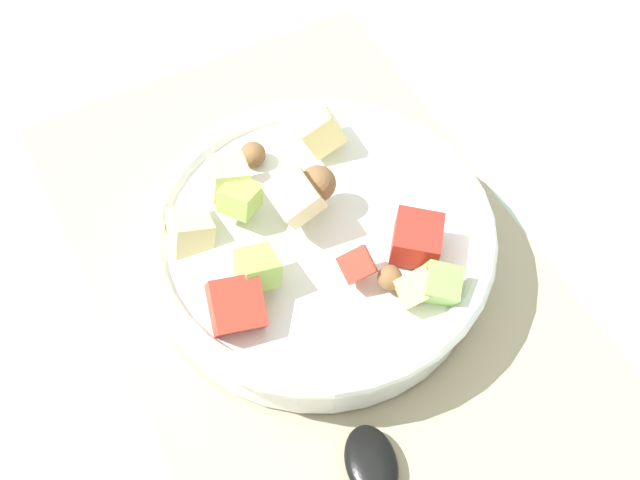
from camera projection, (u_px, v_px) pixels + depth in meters
name	position (u px, v px, depth m)	size (l,w,h in m)	color
ground_plane	(321.00, 278.00, 0.75)	(2.40, 2.40, 0.00)	silver
placemat	(321.00, 276.00, 0.74)	(0.52, 0.33, 0.01)	tan
salad_bowl	(319.00, 244.00, 0.72)	(0.27, 0.27, 0.10)	white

